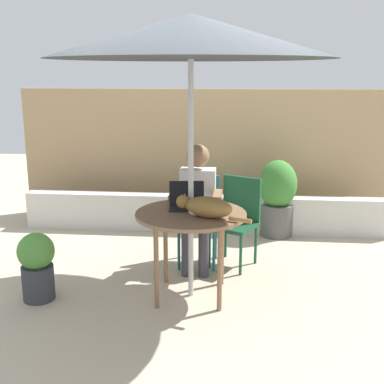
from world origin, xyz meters
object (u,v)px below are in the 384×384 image
patio_table (191,221)px  laptop (187,200)px  chair_occupied (199,213)px  person_seated (197,200)px  potted_plant_near_fence (277,196)px  potted_plant_by_chair (37,264)px  patio_umbrella (191,37)px  chair_empty (237,214)px  cat (206,207)px

patio_table → laptop: (-0.05, 0.16, 0.13)m
chair_occupied → person_seated: (-0.00, -0.16, 0.17)m
potted_plant_near_fence → potted_plant_by_chair: size_ratio=1.53×
patio_umbrella → potted_plant_by_chair: size_ratio=3.94×
chair_occupied → laptop: (-0.05, -0.64, 0.30)m
chair_empty → laptop: bearing=-125.1°
potted_plant_by_chair → potted_plant_near_fence: bearing=41.6°
potted_plant_near_fence → potted_plant_by_chair: 2.85m
cat → potted_plant_by_chair: (-1.41, -0.07, -0.52)m
chair_occupied → potted_plant_by_chair: size_ratio=1.49×
cat → patio_umbrella: bearing=137.0°
patio_umbrella → potted_plant_near_fence: bearing=63.4°
patio_table → laptop: laptop is taller
patio_umbrella → cat: patio_umbrella is taller
chair_empty → potted_plant_by_chair: size_ratio=1.49×
patio_umbrella → cat: size_ratio=3.77×
chair_occupied → potted_plant_by_chair: (-1.28, -1.00, -0.20)m
person_seated → laptop: (-0.05, -0.49, 0.13)m
chair_occupied → person_seated: 0.23m
laptop → potted_plant_by_chair: 1.37m
patio_umbrella → potted_plant_by_chair: patio_umbrella is taller
patio_table → chair_empty: chair_empty is taller
chair_occupied → potted_plant_by_chair: chair_occupied is taller
potted_plant_near_fence → patio_table: bearing=-116.6°
chair_occupied → cat: bearing=-82.0°
patio_table → person_seated: person_seated is taller
cat → laptop: bearing=122.7°
patio_table → cat: size_ratio=1.51×
chair_occupied → chair_empty: 0.39m
potted_plant_by_chair → chair_occupied: bearing=37.9°
potted_plant_near_fence → person_seated: bearing=-129.0°
chair_empty → laptop: size_ratio=2.68×
chair_empty → cat: bearing=-105.8°
laptop → potted_plant_near_fence: 1.81m
patio_table → potted_plant_near_fence: bearing=63.4°
laptop → potted_plant_near_fence: (0.90, 1.53, -0.34)m
person_seated → potted_plant_by_chair: size_ratio=2.06×
patio_umbrella → chair_empty: size_ratio=2.65×
cat → potted_plant_near_fence: cat is taller
person_seated → potted_plant_by_chair: person_seated is taller
chair_empty → chair_occupied: bearing=177.2°
patio_umbrella → laptop: size_ratio=7.10×
patio_table → cat: 0.24m
potted_plant_near_fence → potted_plant_by_chair: (-2.13, -1.89, -0.16)m
patio_table → laptop: size_ratio=2.84×
person_seated → potted_plant_near_fence: 1.36m
patio_umbrella → chair_empty: 1.86m
chair_empty → potted_plant_by_chair: (-1.67, -0.98, -0.20)m
chair_occupied → potted_plant_by_chair: bearing=-142.1°
patio_table → laptop: bearing=107.6°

